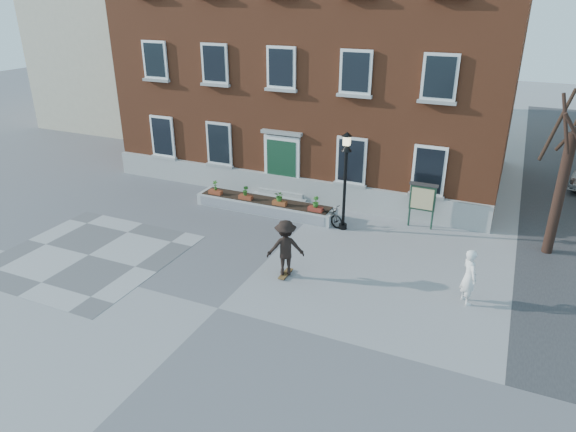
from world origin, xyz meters
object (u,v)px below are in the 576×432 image
at_px(lamp_post, 346,168).
at_px(notice_board, 423,198).
at_px(bicycle, 326,214).
at_px(bystander, 469,277).
at_px(skateboarder, 285,248).

height_order(lamp_post, notice_board, lamp_post).
xyz_separation_m(bicycle, notice_board, (3.54, 1.23, 0.83)).
bearing_deg(bystander, lamp_post, 22.07).
bearing_deg(notice_board, bystander, -64.58).
relative_size(lamp_post, notice_board, 2.10).
bearing_deg(lamp_post, bystander, -34.65).
bearing_deg(bystander, bicycle, 24.77).
height_order(bystander, notice_board, notice_board).
relative_size(bystander, skateboarder, 0.89).
distance_m(lamp_post, skateboarder, 4.58).
distance_m(bicycle, lamp_post, 2.24).
relative_size(bicycle, lamp_post, 0.42).
xyz_separation_m(lamp_post, notice_board, (2.77, 1.37, -1.28)).
bearing_deg(lamp_post, skateboarder, -97.51).
bearing_deg(bystander, skateboarder, 64.47).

